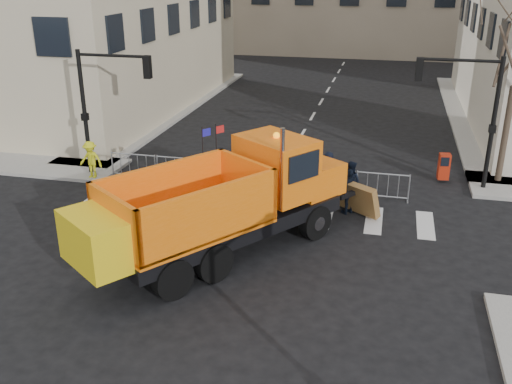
% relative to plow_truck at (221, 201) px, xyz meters
% --- Properties ---
extents(ground, '(120.00, 120.00, 0.00)m').
position_rel_plow_truck_xyz_m(ground, '(0.31, -1.75, -1.83)').
color(ground, black).
rests_on(ground, ground).
extents(sidewalk_back, '(64.00, 5.00, 0.15)m').
position_rel_plow_truck_xyz_m(sidewalk_back, '(0.31, 6.75, -1.76)').
color(sidewalk_back, gray).
rests_on(sidewalk_back, ground).
extents(traffic_light_left, '(0.18, 0.18, 5.40)m').
position_rel_plow_truck_xyz_m(traffic_light_left, '(-7.69, 5.75, 0.87)').
color(traffic_light_left, black).
rests_on(traffic_light_left, ground).
extents(traffic_light_right, '(0.18, 0.18, 5.40)m').
position_rel_plow_truck_xyz_m(traffic_light_right, '(8.81, 7.75, 0.87)').
color(traffic_light_right, black).
rests_on(traffic_light_right, ground).
extents(crowd_barriers, '(12.60, 0.60, 1.10)m').
position_rel_plow_truck_xyz_m(crowd_barriers, '(-0.44, 5.85, -1.28)').
color(crowd_barriers, '#9EA0A5').
rests_on(crowd_barriers, ground).
extents(street_tree, '(3.00, 3.00, 7.50)m').
position_rel_plow_truck_xyz_m(street_tree, '(9.51, 8.75, 1.92)').
color(street_tree, '#382B21').
rests_on(street_tree, ground).
extents(plow_truck, '(8.49, 10.26, 4.12)m').
position_rel_plow_truck_xyz_m(plow_truck, '(0.00, 0.00, 0.00)').
color(plow_truck, black).
rests_on(plow_truck, ground).
extents(cop_a, '(0.89, 0.81, 2.03)m').
position_rel_plow_truck_xyz_m(cop_a, '(2.69, 5.13, -0.81)').
color(cop_a, black).
rests_on(cop_a, ground).
extents(cop_b, '(1.00, 0.91, 1.68)m').
position_rel_plow_truck_xyz_m(cop_b, '(3.58, 5.25, -0.99)').
color(cop_b, black).
rests_on(cop_b, ground).
extents(cop_c, '(1.03, 1.02, 1.74)m').
position_rel_plow_truck_xyz_m(cop_c, '(3.64, 4.17, -0.96)').
color(cop_c, black).
rests_on(cop_c, ground).
extents(worker, '(1.07, 0.67, 1.59)m').
position_rel_plow_truck_xyz_m(worker, '(-7.26, 5.09, -0.89)').
color(worker, '#C8C917').
rests_on(worker, sidewalk_back).
extents(newspaper_box, '(0.49, 0.45, 1.10)m').
position_rel_plow_truck_xyz_m(newspaper_box, '(7.25, 8.37, -1.13)').
color(newspaper_box, '#AF230D').
rests_on(newspaper_box, sidewalk_back).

